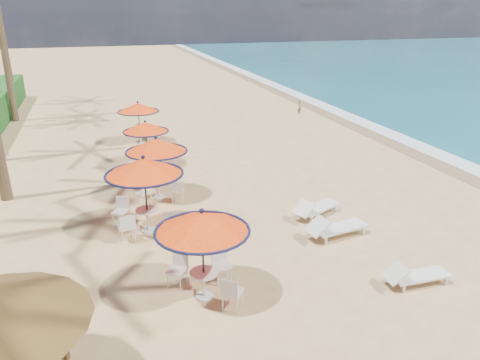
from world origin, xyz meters
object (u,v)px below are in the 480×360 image
at_px(lounger_near, 414,275).
at_px(station_0, 203,233).
at_px(station_2, 156,153).
at_px(lounger_mid, 335,227).
at_px(lounger_far, 315,208).
at_px(station_1, 143,177).
at_px(station_4, 139,112).
at_px(station_3, 145,133).

bearing_deg(lounger_near, station_0, 168.86).
relative_size(station_2, lounger_near, 1.33).
relative_size(lounger_mid, lounger_far, 1.07).
bearing_deg(lounger_mid, station_1, 149.42).
relative_size(lounger_near, lounger_far, 0.90).
bearing_deg(lounger_near, lounger_far, 98.44).
bearing_deg(lounger_mid, station_4, 100.73).
bearing_deg(station_0, station_4, 90.07).
height_order(station_4, lounger_mid, station_4).
bearing_deg(lounger_mid, station_0, -166.97).
height_order(lounger_mid, lounger_far, lounger_mid).
bearing_deg(station_0, lounger_near, -12.25).
relative_size(station_0, station_3, 1.14).
bearing_deg(station_3, station_2, -90.41).
xyz_separation_m(station_0, station_4, (-0.02, 14.87, -0.13)).
bearing_deg(station_4, station_0, -89.93).
xyz_separation_m(station_0, lounger_far, (4.76, 3.51, -1.46)).
bearing_deg(station_2, lounger_mid, -45.80).
relative_size(station_4, lounger_far, 1.12).
bearing_deg(station_4, station_1, -95.10).
distance_m(lounger_near, lounger_mid, 3.14).
xyz_separation_m(station_4, lounger_far, (4.78, -11.36, -1.33)).
distance_m(station_1, station_4, 10.80).
bearing_deg(lounger_far, station_2, 119.19).
bearing_deg(station_1, lounger_near, -39.79).
relative_size(lounger_near, lounger_mid, 0.84).
distance_m(lounger_near, lounger_far, 4.71).
bearing_deg(station_2, station_0, -88.42).
relative_size(station_0, lounger_mid, 1.12).
xyz_separation_m(station_2, lounger_mid, (4.86, -4.99, -1.42)).
bearing_deg(station_0, station_3, 90.86).
bearing_deg(station_3, lounger_near, -65.23).
height_order(station_3, lounger_near, station_3).
distance_m(station_2, station_4, 7.98).
distance_m(station_1, lounger_near, 8.41).
relative_size(station_2, lounger_far, 1.20).
relative_size(station_0, lounger_far, 1.20).
distance_m(station_0, lounger_mid, 5.24).
bearing_deg(lounger_far, station_3, 97.52).
bearing_deg(station_4, lounger_far, -67.18).
bearing_deg(station_3, station_4, 87.95).
relative_size(station_1, lounger_far, 1.28).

